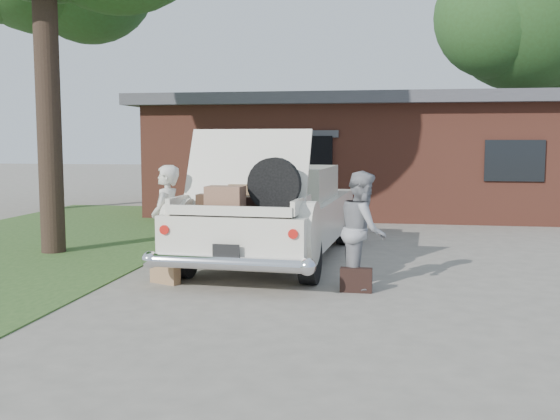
# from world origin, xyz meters

# --- Properties ---
(ground) EXTENTS (90.00, 90.00, 0.00)m
(ground) POSITION_xyz_m (0.00, 0.00, 0.00)
(ground) COLOR gray
(ground) RESTS_ON ground
(grass_strip) EXTENTS (6.00, 16.00, 0.02)m
(grass_strip) POSITION_xyz_m (-5.50, 3.00, 0.01)
(grass_strip) COLOR #2D4C1E
(grass_strip) RESTS_ON ground
(house) EXTENTS (12.80, 7.80, 3.30)m
(house) POSITION_xyz_m (0.98, 11.47, 1.67)
(house) COLOR brown
(house) RESTS_ON ground
(tree_right) EXTENTS (7.13, 6.20, 10.03)m
(tree_right) POSITION_xyz_m (6.47, 16.83, 6.63)
(tree_right) COLOR #38281E
(tree_right) RESTS_ON ground
(sedan) EXTENTS (2.53, 5.81, 2.26)m
(sedan) POSITION_xyz_m (-0.45, 2.66, 0.84)
(sedan) COLOR beige
(sedan) RESTS_ON ground
(woman_left) EXTENTS (0.42, 0.63, 1.73)m
(woman_left) POSITION_xyz_m (-1.73, 0.66, 0.86)
(woman_left) COLOR beige
(woman_left) RESTS_ON ground
(woman_right) EXTENTS (0.72, 0.88, 1.67)m
(woman_right) POSITION_xyz_m (1.18, 0.68, 0.83)
(woman_right) COLOR gray
(woman_right) RESTS_ON ground
(suitcase_left) EXTENTS (0.50, 0.33, 0.37)m
(suitcase_left) POSITION_xyz_m (-1.69, 0.46, 0.18)
(suitcase_left) COLOR #9C754F
(suitcase_left) RESTS_ON ground
(suitcase_right) EXTENTS (0.44, 0.15, 0.34)m
(suitcase_right) POSITION_xyz_m (1.11, 0.36, 0.17)
(suitcase_right) COLOR black
(suitcase_right) RESTS_ON ground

